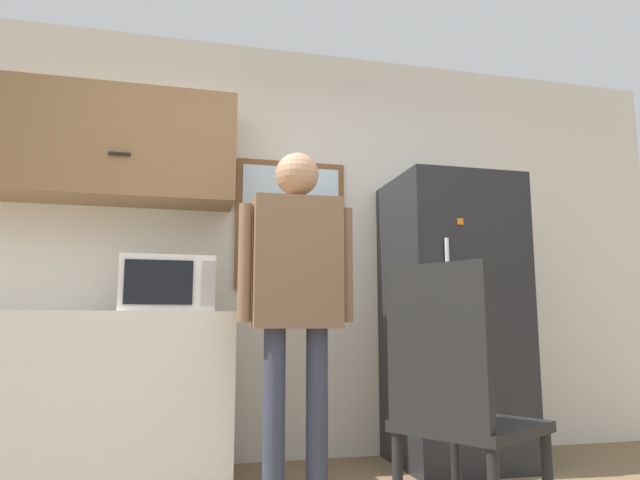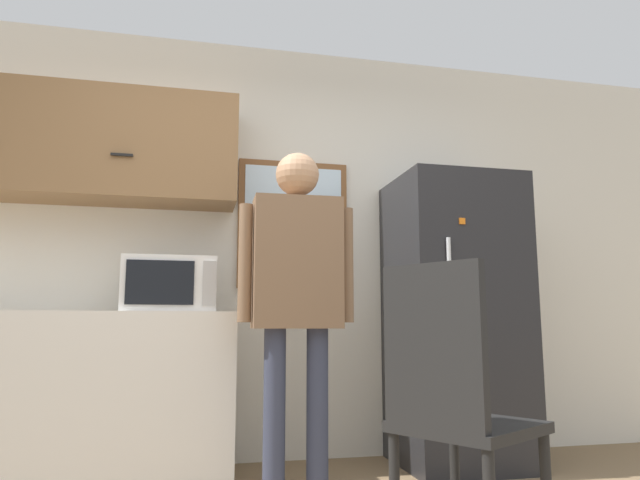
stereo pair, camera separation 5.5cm
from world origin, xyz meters
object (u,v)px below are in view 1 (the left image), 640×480
Objects in this scene: refrigerator at (452,318)px; person at (296,279)px; chair at (455,398)px; microwave at (168,285)px.

person is at bearing -159.29° from refrigerator.
chair is (0.41, -0.92, -0.50)m from person.
refrigerator reaches higher than person.
person is 1.65× the size of chair.
microwave is at bearing 7.98° from chair.
person is 0.99× the size of refrigerator.
person is 1.12m from chair.
refrigerator is 1.66× the size of chair.
person is at bearing -31.43° from microwave.
microwave is 0.47× the size of chair.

